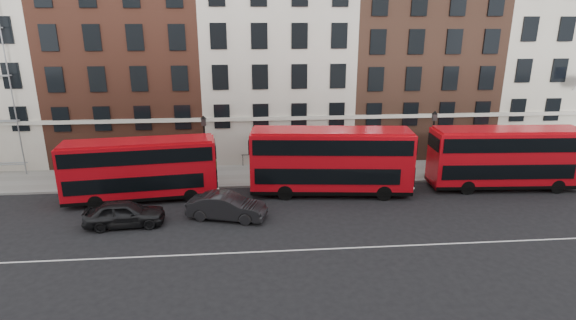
{
  "coord_description": "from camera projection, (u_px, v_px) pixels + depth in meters",
  "views": [
    {
      "loc": [
        -2.53,
        -23.83,
        12.06
      ],
      "look_at": [
        -0.02,
        5.0,
        3.0
      ],
      "focal_mm": 28.0,
      "sensor_mm": 36.0,
      "label": 1
    }
  ],
  "objects": [
    {
      "name": "pavement",
      "position": [
        282.0,
        174.0,
        36.43
      ],
      "size": [
        80.0,
        5.0,
        0.15
      ],
      "primitive_type": "cube",
      "color": "gray",
      "rests_on": "ground"
    },
    {
      "name": "lamp_post_left",
      "position": [
        205.0,
        147.0,
        33.04
      ],
      "size": [
        0.44,
        0.44,
        5.33
      ],
      "color": "black",
      "rests_on": "pavement"
    },
    {
      "name": "kerb",
      "position": [
        285.0,
        185.0,
        34.05
      ],
      "size": [
        80.0,
        0.3,
        0.16
      ],
      "primitive_type": "cube",
      "color": "gray",
      "rests_on": "ground"
    },
    {
      "name": "bus_d",
      "position": [
        505.0,
        157.0,
        32.92
      ],
      "size": [
        11.03,
        3.24,
        4.58
      ],
      "rotation": [
        0.0,
        0.0,
        -0.06
      ],
      "color": "red",
      "rests_on": "ground"
    },
    {
      "name": "road_centre_line",
      "position": [
        299.0,
        250.0,
        24.57
      ],
      "size": [
        70.0,
        0.12,
        0.01
      ],
      "primitive_type": "cube",
      "color": "white",
      "rests_on": "ground"
    },
    {
      "name": "bus_b",
      "position": [
        140.0,
        168.0,
        30.79
      ],
      "size": [
        10.44,
        3.55,
        4.3
      ],
      "rotation": [
        0.0,
        0.0,
        0.11
      ],
      "color": "red",
      "rests_on": "ground"
    },
    {
      "name": "car_front",
      "position": [
        227.0,
        206.0,
        28.28
      ],
      "size": [
        5.23,
        2.98,
        1.63
      ],
      "primitive_type": "imported",
      "rotation": [
        0.0,
        0.0,
        1.3
      ],
      "color": "#242427",
      "rests_on": "ground"
    },
    {
      "name": "traffic_light",
      "position": [
        567.0,
        148.0,
        35.29
      ],
      "size": [
        0.25,
        0.45,
        3.27
      ],
      "color": "black",
      "rests_on": "pavement"
    },
    {
      "name": "bus_c",
      "position": [
        330.0,
        160.0,
        31.81
      ],
      "size": [
        11.58,
        3.85,
        4.78
      ],
      "rotation": [
        0.0,
        0.0,
        -0.1
      ],
      "color": "red",
      "rests_on": "ground"
    },
    {
      "name": "building_terrace",
      "position": [
        272.0,
        41.0,
        40.38
      ],
      "size": [
        64.0,
        11.95,
        22.0
      ],
      "color": "#BAB2A1",
      "rests_on": "ground"
    },
    {
      "name": "iron_railings",
      "position": [
        280.0,
        159.0,
        38.35
      ],
      "size": [
        6.6,
        0.06,
        1.0
      ],
      "primitive_type": null,
      "color": "black",
      "rests_on": "pavement"
    },
    {
      "name": "ground",
      "position": [
        296.0,
        234.0,
        26.47
      ],
      "size": [
        120.0,
        120.0,
        0.0
      ],
      "primitive_type": "plane",
      "color": "black",
      "rests_on": "ground"
    },
    {
      "name": "lamp_post_right",
      "position": [
        432.0,
        141.0,
        34.67
      ],
      "size": [
        0.44,
        0.44,
        5.33
      ],
      "color": "black",
      "rests_on": "pavement"
    },
    {
      "name": "car_rear",
      "position": [
        125.0,
        213.0,
        27.3
      ],
      "size": [
        4.86,
        2.23,
        1.62
      ],
      "primitive_type": "imported",
      "rotation": [
        0.0,
        0.0,
        1.64
      ],
      "color": "black",
      "rests_on": "ground"
    }
  ]
}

